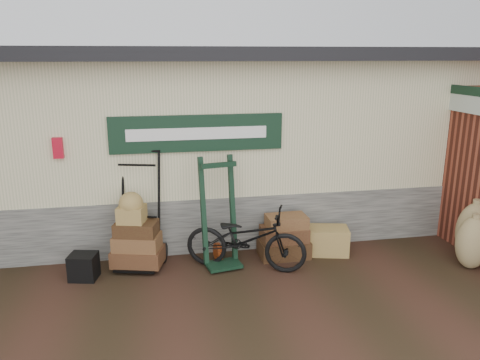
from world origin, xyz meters
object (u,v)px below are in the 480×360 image
Objects in this scene: porter_trolley at (139,208)px; green_barrow at (219,212)px; wicker_hamper at (327,240)px; suitcase_stack at (284,236)px; black_trunk at (84,267)px; bicycle at (246,235)px.

green_barrow is (1.17, -0.25, -0.06)m from porter_trolley.
green_barrow is 1.85m from wicker_hamper.
suitcase_stack is at bearing 11.09° from porter_trolley.
porter_trolley is at bearing 25.08° from black_trunk.
green_barrow is at bearing -177.23° from wicker_hamper.
black_trunk is (-1.97, -0.13, -0.64)m from green_barrow.
green_barrow reaches higher than wicker_hamper.
green_barrow is at bearing 3.22° from porter_trolley.
suitcase_stack is 0.73m from wicker_hamper.
bicycle is at bearing -43.07° from green_barrow.
wicker_hamper is at bearing -7.79° from green_barrow.
wicker_hamper is (1.75, 0.08, -0.61)m from green_barrow.
suitcase_stack is 3.01m from black_trunk.
black_trunk is (-3.00, -0.22, -0.16)m from suitcase_stack.
porter_trolley is 2.28× the size of suitcase_stack.
black_trunk is at bearing 110.08° from bicycle.
suitcase_stack is at bearing 179.57° from wicker_hamper.
suitcase_stack is (1.03, 0.09, -0.48)m from green_barrow.
green_barrow is 2.08m from black_trunk.
green_barrow reaches higher than suitcase_stack.
suitcase_stack is 0.77m from bicycle.
suitcase_stack is at bearing -5.58° from green_barrow.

